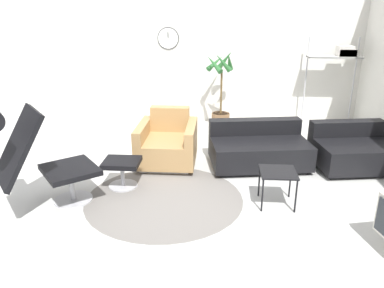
% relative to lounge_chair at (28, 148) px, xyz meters
% --- Properties ---
extents(ground_plane, '(12.00, 12.00, 0.00)m').
position_rel_lounge_chair_xyz_m(ground_plane, '(1.32, 0.75, -0.74)').
color(ground_plane, silver).
extents(wall_back, '(12.00, 0.09, 2.80)m').
position_rel_lounge_chair_xyz_m(wall_back, '(1.32, 3.73, 0.66)').
color(wall_back, silver).
rests_on(wall_back, ground_plane).
extents(round_rug, '(1.85, 1.85, 0.01)m').
position_rel_lounge_chair_xyz_m(round_rug, '(1.36, 0.37, -0.74)').
color(round_rug, slate).
rests_on(round_rug, ground_plane).
extents(lounge_chair, '(1.21, 1.14, 1.25)m').
position_rel_lounge_chair_xyz_m(lounge_chair, '(0.00, 0.00, 0.00)').
color(lounge_chair, '#BCBCC1').
rests_on(lounge_chair, ground_plane).
extents(ottoman, '(0.44, 0.38, 0.35)m').
position_rel_lounge_chair_xyz_m(ottoman, '(0.80, 0.66, -0.49)').
color(ottoman, '#BCBCC1').
rests_on(ottoman, ground_plane).
extents(armchair_red, '(0.81, 0.90, 0.75)m').
position_rel_lounge_chair_xyz_m(armchair_red, '(1.26, 1.47, -0.47)').
color(armchair_red, silver).
rests_on(armchair_red, ground_plane).
extents(couch_low, '(1.45, 1.01, 0.60)m').
position_rel_lounge_chair_xyz_m(couch_low, '(2.56, 1.48, -0.51)').
color(couch_low, black).
rests_on(couch_low, ground_plane).
extents(couch_second, '(1.18, 0.97, 0.60)m').
position_rel_lounge_chair_xyz_m(couch_second, '(3.88, 1.49, -0.51)').
color(couch_second, black).
rests_on(couch_second, ground_plane).
extents(side_table, '(0.40, 0.40, 0.41)m').
position_rel_lounge_chair_xyz_m(side_table, '(2.66, 0.34, -0.38)').
color(side_table, black).
rests_on(side_table, ground_plane).
extents(potted_plant, '(0.53, 0.61, 1.43)m').
position_rel_lounge_chair_xyz_m(potted_plant, '(2.02, 3.25, -0.19)').
color(potted_plant, brown).
rests_on(potted_plant, ground_plane).
extents(shelf_unit, '(0.93, 0.28, 1.64)m').
position_rel_lounge_chair_xyz_m(shelf_unit, '(4.13, 3.38, 0.59)').
color(shelf_unit, '#BCBCC1').
rests_on(shelf_unit, ground_plane).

